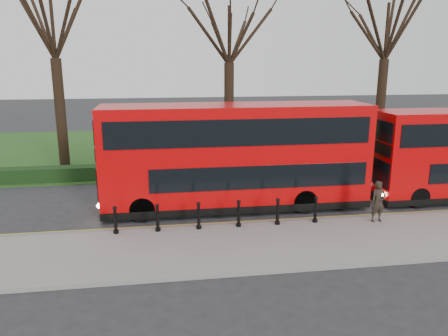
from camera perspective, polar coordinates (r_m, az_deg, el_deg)
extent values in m
plane|color=#28282B|center=(18.01, -0.54, -6.60)|extent=(120.00, 120.00, 0.00)
cube|color=gray|center=(15.24, 1.08, -10.25)|extent=(60.00, 4.00, 0.15)
cube|color=slate|center=(17.06, -0.06, -7.53)|extent=(60.00, 0.25, 0.16)
cube|color=#214818|center=(32.40, -4.29, 2.71)|extent=(60.00, 18.00, 0.06)
cube|color=black|center=(24.35, -2.80, -0.15)|extent=(60.00, 0.90, 0.80)
cube|color=yellow|center=(17.36, -0.21, -7.38)|extent=(60.00, 0.10, 0.01)
cube|color=yellow|center=(17.54, -0.30, -7.15)|extent=(60.00, 0.10, 0.01)
cylinder|color=black|center=(27.46, -20.55, 6.56)|extent=(0.60, 0.60, 6.42)
cylinder|color=black|center=(27.25, 0.65, 7.11)|extent=(0.60, 0.60, 6.16)
cylinder|color=black|center=(30.48, 19.70, 7.24)|extent=(0.60, 0.60, 6.38)
cylinder|color=black|center=(16.45, -14.01, -6.65)|extent=(0.15, 0.15, 1.00)
cylinder|color=black|center=(16.36, -8.67, -6.49)|extent=(0.15, 0.15, 1.00)
cylinder|color=black|center=(16.42, -3.33, -6.28)|extent=(0.15, 0.15, 1.00)
cylinder|color=black|center=(16.62, 1.93, -6.01)|extent=(0.15, 0.15, 1.00)
cylinder|color=black|center=(16.95, 7.02, -5.71)|extent=(0.15, 0.15, 1.00)
cylinder|color=black|center=(17.40, 11.87, -5.38)|extent=(0.15, 0.15, 1.00)
cube|color=red|center=(18.65, 1.56, 1.90)|extent=(11.26, 2.56, 4.15)
cube|color=black|center=(19.20, 1.52, -4.31)|extent=(11.28, 2.58, 0.31)
cube|color=black|center=(17.76, 4.88, -1.22)|extent=(9.01, 0.04, 0.97)
cube|color=black|center=(17.20, 2.34, 4.61)|extent=(10.65, 0.04, 1.08)
cube|color=black|center=(18.45, -15.99, 2.29)|extent=(0.06, 2.25, 0.56)
cylinder|color=black|center=(17.81, -10.63, -5.34)|extent=(1.02, 0.31, 1.02)
cylinder|color=black|center=(19.95, -10.44, -3.22)|extent=(1.02, 0.31, 1.02)
cylinder|color=black|center=(18.78, 10.49, -4.31)|extent=(1.02, 0.31, 1.02)
cylinder|color=black|center=(20.82, 8.49, -2.41)|extent=(1.02, 0.31, 1.02)
cube|color=black|center=(20.55, 19.57, 2.50)|extent=(0.06, 2.06, 0.51)
cylinder|color=black|center=(20.94, 24.09, -3.54)|extent=(0.94, 0.28, 0.94)
cylinder|color=black|center=(22.61, 21.33, -2.03)|extent=(0.94, 0.28, 0.94)
imported|color=#2B231B|center=(18.05, 19.49, -4.14)|extent=(0.62, 0.43, 1.63)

